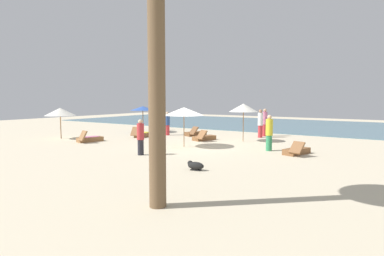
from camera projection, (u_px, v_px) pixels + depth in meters
ground_plane at (190, 147)px, 17.80m from camera, size 60.00×60.00×0.00m
ocean_water at (287, 125)px, 31.93m from camera, size 48.00×16.00×0.06m
umbrella_0 at (243, 108)px, 19.99m from camera, size 1.76×1.76×2.31m
umbrella_1 at (143, 108)px, 25.23m from camera, size 1.92×1.92×2.01m
umbrella_2 at (60, 112)px, 21.38m from camera, size 1.97×1.97×2.00m
umbrella_3 at (184, 111)px, 17.78m from camera, size 2.18×2.18×2.15m
lounger_0 at (204, 138)px, 20.66m from camera, size 1.09×1.79×0.69m
lounger_1 at (89, 139)px, 19.99m from camera, size 0.99×1.74×0.74m
lounger_2 at (195, 133)px, 23.10m from camera, size 1.16×1.78×0.70m
lounger_3 at (143, 134)px, 22.40m from camera, size 0.86×1.73×0.73m
lounger_4 at (297, 151)px, 15.56m from camera, size 1.04×1.79×0.68m
person_0 at (141, 137)px, 15.34m from camera, size 0.38×0.38×1.67m
person_1 at (167, 124)px, 23.42m from camera, size 0.49×0.49×1.67m
person_2 at (269, 133)px, 16.56m from camera, size 0.50×0.50×1.81m
person_3 at (265, 122)px, 22.77m from camera, size 0.48×0.48×1.91m
person_4 at (260, 123)px, 22.02m from camera, size 0.49×0.49×1.89m
person_5 at (155, 120)px, 26.85m from camera, size 0.40×0.40×1.65m
dog at (195, 166)px, 12.18m from camera, size 0.72×0.38×0.33m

